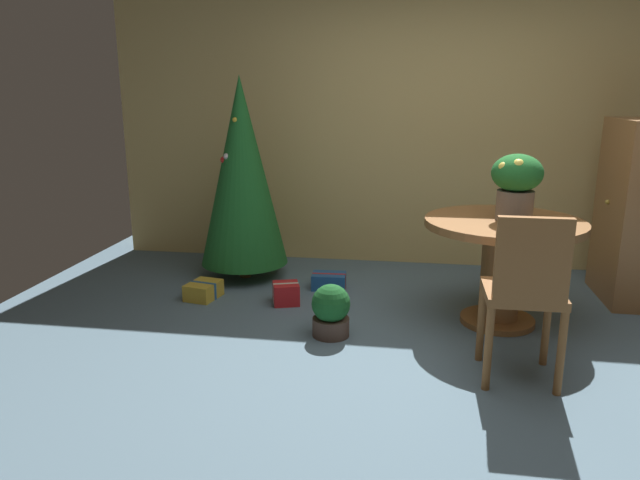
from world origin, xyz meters
The scene contains 10 objects.
ground_plane centered at (0.00, 0.00, 0.00)m, with size 6.60×6.60×0.00m, color slate.
back_wall_panel centered at (0.00, 2.20, 1.30)m, with size 6.00×0.10×2.60m, color tan.
round_dining_table centered at (0.40, 0.75, 0.51)m, with size 1.07×1.07×0.74m.
flower_vase centered at (0.46, 0.75, 1.00)m, with size 0.33×0.33×0.44m.
wooden_chair_near centered at (0.40, -0.13, 0.55)m, with size 0.42×0.41×0.97m.
holiday_tree centered at (-1.63, 1.49, 0.92)m, with size 0.74×0.74×1.71m.
gift_box_red centered at (-1.14, 0.89, 0.08)m, with size 0.24×0.24×0.16m.
gift_box_blue centered at (-0.87, 1.29, 0.06)m, with size 0.28×0.21×0.13m.
gift_box_gold centered at (-1.81, 0.90, 0.06)m, with size 0.26×0.31×0.13m.
potted_plant centered at (-0.72, 0.34, 0.18)m, with size 0.26×0.26×0.35m.
Camera 1 is at (-0.22, -3.28, 1.59)m, focal length 33.23 mm.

